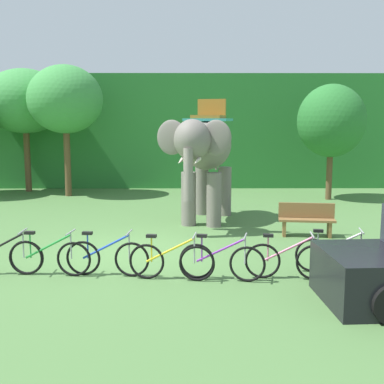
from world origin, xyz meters
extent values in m
plane|color=#4C753D|center=(0.00, 0.00, 0.00)|extent=(80.00, 80.00, 0.00)
cube|color=#28702D|center=(0.00, 13.98, 2.60)|extent=(36.00, 6.00, 5.20)
cylinder|color=brown|center=(-5.70, 10.17, 1.34)|extent=(0.27, 0.27, 2.68)
ellipsoid|color=#3D8E42|center=(-5.70, 10.17, 3.93)|extent=(3.55, 3.55, 2.77)
cylinder|color=brown|center=(-3.61, 8.78, 1.36)|extent=(0.26, 0.26, 2.71)
ellipsoid|color=#3D8E42|center=(-3.61, 8.78, 3.95)|extent=(3.02, 3.02, 2.75)
cylinder|color=brown|center=(6.93, 7.81, 0.91)|extent=(0.23, 0.23, 1.82)
ellipsoid|color=#28702D|center=(6.93, 7.81, 3.09)|extent=(2.63, 2.63, 2.82)
ellipsoid|color=slate|center=(1.98, 3.79, 2.35)|extent=(2.07, 3.15, 1.50)
cylinder|color=slate|center=(2.13, 2.83, 0.80)|extent=(0.44, 0.44, 1.60)
cylinder|color=slate|center=(1.38, 3.02, 0.80)|extent=(0.44, 0.44, 1.60)
cylinder|color=slate|center=(2.57, 4.57, 0.80)|extent=(0.44, 0.44, 1.60)
cylinder|color=slate|center=(1.82, 4.76, 0.80)|extent=(0.44, 0.44, 1.60)
ellipsoid|color=slate|center=(1.49, 1.86, 2.60)|extent=(1.24, 1.31, 1.10)
ellipsoid|color=slate|center=(2.12, 1.85, 2.65)|extent=(0.85, 0.36, 0.96)
ellipsoid|color=slate|center=(0.92, 2.15, 2.65)|extent=(0.85, 0.36, 0.96)
cylinder|color=slate|center=(1.38, 1.42, 1.70)|extent=(0.26, 0.26, 1.40)
cone|color=beige|center=(1.60, 1.41, 2.05)|extent=(0.25, 0.57, 0.21)
cone|color=beige|center=(1.18, 1.52, 2.05)|extent=(0.25, 0.57, 0.21)
cube|color=teal|center=(2.00, 3.89, 3.13)|extent=(1.61, 1.59, 0.08)
cube|color=olive|center=(2.00, 3.89, 3.22)|extent=(1.14, 1.29, 0.10)
cube|color=olive|center=(2.12, 4.38, 3.50)|extent=(0.90, 0.32, 0.56)
cylinder|color=slate|center=(2.32, 5.17, 1.90)|extent=(0.08, 0.08, 0.90)
torus|color=black|center=(-1.91, -1.73, 0.36)|extent=(0.71, 0.05, 0.71)
cylinder|color=black|center=(-2.43, -1.73, 0.60)|extent=(0.97, 0.04, 0.54)
cylinder|color=#9E9EA3|center=(-1.96, -1.73, 0.64)|extent=(0.03, 0.03, 0.55)
cylinder|color=#9E9EA3|center=(-1.96, -1.73, 0.91)|extent=(0.03, 0.52, 0.03)
torus|color=black|center=(-1.92, -1.72, 0.36)|extent=(0.71, 0.13, 0.71)
torus|color=black|center=(-0.92, -1.84, 0.36)|extent=(0.71, 0.13, 0.71)
cylinder|color=green|center=(-1.44, -1.78, 0.60)|extent=(0.97, 0.15, 0.54)
cylinder|color=green|center=(-1.82, -1.73, 0.61)|extent=(0.03, 0.03, 0.52)
cube|color=black|center=(-1.82, -1.73, 0.88)|extent=(0.21, 0.12, 0.06)
cylinder|color=#9E9EA3|center=(-0.97, -1.83, 0.64)|extent=(0.03, 0.03, 0.55)
cylinder|color=#9E9EA3|center=(-0.97, -1.83, 0.91)|extent=(0.09, 0.52, 0.03)
torus|color=black|center=(-0.75, -1.76, 0.36)|extent=(0.71, 0.12, 0.71)
torus|color=black|center=(0.25, -1.87, 0.36)|extent=(0.71, 0.12, 0.71)
cylinder|color=blue|center=(-0.28, -1.81, 0.60)|extent=(0.97, 0.14, 0.54)
cylinder|color=blue|center=(-0.65, -1.77, 0.61)|extent=(0.03, 0.03, 0.52)
cube|color=black|center=(-0.65, -1.77, 0.88)|extent=(0.21, 0.12, 0.06)
cylinder|color=#9E9EA3|center=(0.20, -1.86, 0.64)|extent=(0.03, 0.03, 0.55)
cylinder|color=#9E9EA3|center=(0.20, -1.86, 0.91)|extent=(0.09, 0.52, 0.03)
torus|color=black|center=(0.56, -2.01, 0.36)|extent=(0.71, 0.15, 0.71)
torus|color=black|center=(1.55, -2.15, 0.36)|extent=(0.71, 0.15, 0.71)
cylinder|color=yellow|center=(1.03, -2.08, 0.60)|extent=(0.97, 0.18, 0.54)
cylinder|color=yellow|center=(0.66, -2.03, 0.61)|extent=(0.03, 0.03, 0.52)
cube|color=black|center=(0.66, -2.03, 0.88)|extent=(0.21, 0.13, 0.06)
cylinder|color=#9E9EA3|center=(1.50, -2.15, 0.64)|extent=(0.03, 0.03, 0.55)
cylinder|color=#9E9EA3|center=(1.50, -2.15, 0.91)|extent=(0.10, 0.52, 0.03)
torus|color=black|center=(1.55, -2.00, 0.36)|extent=(0.70, 0.20, 0.71)
torus|color=black|center=(2.53, -2.21, 0.36)|extent=(0.70, 0.20, 0.71)
cylinder|color=purple|center=(2.01, -2.10, 0.60)|extent=(0.96, 0.25, 0.54)
cylinder|color=purple|center=(1.65, -2.02, 0.61)|extent=(0.03, 0.03, 0.52)
cube|color=black|center=(1.65, -2.02, 0.88)|extent=(0.22, 0.14, 0.06)
cylinder|color=#9E9EA3|center=(2.48, -2.20, 0.64)|extent=(0.03, 0.03, 0.55)
cylinder|color=#9E9EA3|center=(2.48, -2.20, 0.91)|extent=(0.14, 0.52, 0.03)
torus|color=black|center=(2.85, -1.99, 0.36)|extent=(0.71, 0.13, 0.71)
torus|color=black|center=(3.85, -2.10, 0.36)|extent=(0.71, 0.13, 0.71)
cylinder|color=pink|center=(3.33, -2.04, 0.60)|extent=(0.97, 0.15, 0.54)
cylinder|color=pink|center=(2.95, -2.00, 0.61)|extent=(0.03, 0.03, 0.52)
cube|color=black|center=(2.95, -2.00, 0.88)|extent=(0.21, 0.12, 0.06)
cylinder|color=#9E9EA3|center=(3.80, -2.09, 0.64)|extent=(0.03, 0.03, 0.55)
cylinder|color=#9E9EA3|center=(3.80, -2.09, 0.91)|extent=(0.09, 0.52, 0.03)
torus|color=black|center=(3.95, -1.58, 0.36)|extent=(0.71, 0.17, 0.71)
torus|color=black|center=(4.93, -1.75, 0.36)|extent=(0.71, 0.17, 0.71)
cylinder|color=silver|center=(4.41, -1.66, 0.60)|extent=(0.96, 0.20, 0.54)
cylinder|color=silver|center=(4.04, -1.60, 0.61)|extent=(0.03, 0.03, 0.52)
cube|color=black|center=(4.04, -1.60, 0.88)|extent=(0.21, 0.13, 0.06)
cylinder|color=#9E9EA3|center=(4.88, -1.74, 0.64)|extent=(0.03, 0.03, 0.55)
cylinder|color=#9E9EA3|center=(4.88, -1.74, 0.91)|extent=(0.12, 0.52, 0.03)
cylinder|color=black|center=(4.42, -2.41, 0.32)|extent=(0.65, 0.21, 0.64)
cube|color=brown|center=(4.58, 1.55, 0.45)|extent=(1.54, 0.58, 0.06)
cube|color=brown|center=(4.60, 1.73, 0.69)|extent=(1.50, 0.24, 0.40)
cube|color=brown|center=(5.17, 1.48, 0.23)|extent=(0.12, 0.37, 0.45)
cube|color=brown|center=(3.98, 1.62, 0.23)|extent=(0.12, 0.37, 0.45)
camera|label=1|loc=(1.39, -11.40, 3.12)|focal=45.94mm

